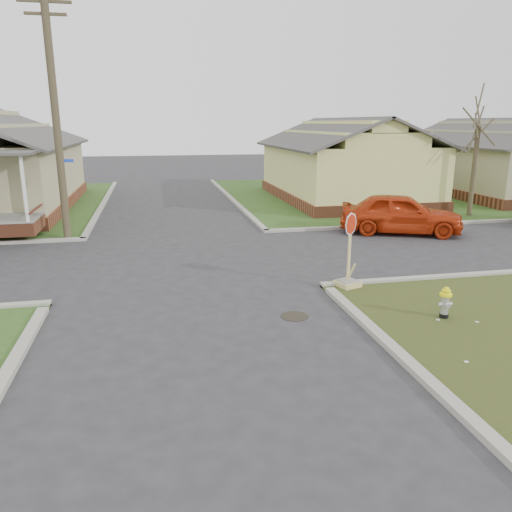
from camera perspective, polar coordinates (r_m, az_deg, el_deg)
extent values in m
plane|color=#2C2C2E|center=(11.83, -6.62, -6.79)|extent=(120.00, 120.00, 0.00)
cube|color=#2D4F1C|center=(37.17, 26.61, 6.72)|extent=(37.00, 19.00, 0.05)
cylinder|color=black|center=(11.75, 4.44, -6.87)|extent=(0.64, 0.64, 0.01)
cube|color=brown|center=(29.82, 9.89, 6.94)|extent=(7.20, 11.20, 0.60)
cube|color=#E4E486|center=(29.64, 10.03, 10.00)|extent=(7.00, 11.00, 2.60)
cube|color=brown|center=(34.74, 25.55, 6.82)|extent=(7.20, 11.20, 0.60)
cube|color=tan|center=(34.59, 25.85, 9.44)|extent=(7.00, 11.00, 2.60)
cylinder|color=#3C3222|center=(20.13, -21.90, 14.33)|extent=(0.28, 0.28, 9.00)
cube|color=#3C3222|center=(20.53, -23.06, 25.23)|extent=(1.80, 0.10, 0.10)
cube|color=#3C3222|center=(20.46, -22.93, 24.13)|extent=(1.40, 0.10, 0.10)
cylinder|color=#3C3222|center=(25.97, 23.63, 8.86)|extent=(0.22, 0.22, 4.20)
cylinder|color=black|center=(12.29, 20.66, -6.38)|extent=(0.20, 0.20, 0.09)
cylinder|color=silver|center=(12.20, 20.78, -5.25)|extent=(0.17, 0.17, 0.42)
sphere|color=silver|center=(12.13, 20.87, -4.31)|extent=(0.17, 0.17, 0.17)
cylinder|color=#FBF40D|center=(12.12, 20.88, -4.15)|extent=(0.28, 0.28, 0.06)
cylinder|color=#FBF40D|center=(12.10, 20.91, -3.86)|extent=(0.20, 0.20, 0.09)
sphere|color=#FBF40D|center=(12.09, 20.94, -3.61)|extent=(0.14, 0.14, 0.14)
cube|color=tan|center=(13.86, 10.43, -3.13)|extent=(0.57, 0.57, 0.14)
cube|color=gray|center=(13.84, 10.44, -2.78)|extent=(0.46, 0.46, 0.04)
cube|color=tan|center=(13.59, 10.62, 0.80)|extent=(0.08, 0.04, 1.91)
cylinder|color=red|center=(13.41, 10.82, 3.60)|extent=(0.51, 0.22, 0.55)
cylinder|color=white|center=(13.42, 10.80, 3.61)|extent=(0.58, 0.25, 0.62)
imported|color=#B62D0D|center=(21.07, 16.21, 4.69)|extent=(5.17, 3.64, 1.63)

